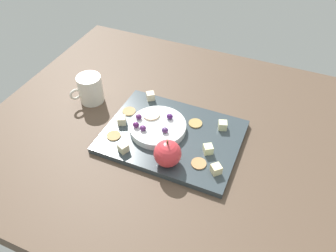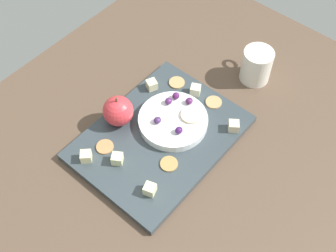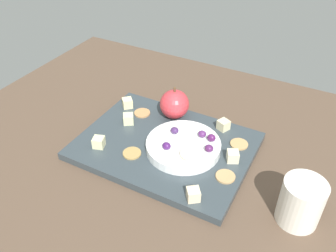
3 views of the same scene
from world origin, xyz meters
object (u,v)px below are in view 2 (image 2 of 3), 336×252
grape_1 (178,129)px  platter (160,137)px  cheese_cube_0 (195,90)px  grape_3 (169,101)px  cheese_cube_3 (86,156)px  cup (256,65)px  cracker_3 (215,103)px  apple_whole (118,111)px  cheese_cube_4 (152,85)px  cheese_cube_1 (150,189)px  apple_slice_0 (191,115)px  cracker_1 (169,164)px  cracker_2 (177,83)px  grape_0 (158,120)px  cheese_cube_5 (117,159)px  cracker_0 (105,147)px  cheese_cube_2 (234,126)px  grape_2 (176,96)px  grape_4 (189,101)px  serving_dish (173,121)px

grape_1 → platter: bearing=125.1°
cheese_cube_0 → grape_3: grape_3 is taller
cheese_cube_3 → cup: cup is taller
cheese_cube_0 → cracker_3: cheese_cube_0 is taller
cup → apple_whole: bearing=154.5°
cheese_cube_4 → cracker_3: 16.94cm
cheese_cube_1 → cracker_3: cheese_cube_1 is taller
apple_slice_0 → cracker_1: bearing=-163.2°
cracker_2 → grape_0: (-13.82, -5.51, 2.68)cm
grape_3 → cracker_2: bearing=25.8°
cheese_cube_5 → cracker_2: bearing=10.2°
apple_whole → cheese_cube_3: bearing=-171.0°
cracker_1 → cup: (36.26, 0.89, 2.65)cm
grape_0 → cup: size_ratio=0.19×
cracker_0 → apple_slice_0: bearing=-29.2°
cheese_cube_0 → cheese_cube_2: bearing=-101.9°
cheese_cube_0 → cracker_2: size_ratio=0.60×
cheese_cube_2 → grape_2: bearing=100.4°
grape_4 → apple_whole: bearing=142.6°
cheese_cube_2 → platter: bearing=136.2°
grape_3 → grape_4: same height
grape_0 → cup: bearing=-14.8°
serving_dish → grape_4: size_ratio=8.86×
cheese_cube_0 → cup: size_ratio=0.24×
cheese_cube_5 → cracker_3: bearing=-13.8°
cracker_0 → grape_0: grape_0 is taller
cheese_cube_5 → grape_3: size_ratio=1.29×
cheese_cube_2 → grape_2: 15.98cm
platter → cheese_cube_4: bearing=48.8°
apple_whole → grape_1: bearing=-68.6°
cheese_cube_4 → grape_3: 8.18cm
serving_dish → cracker_2: size_ratio=4.10×
cheese_cube_1 → grape_3: size_ratio=1.29×
cheese_cube_5 → cheese_cube_0: bearing=-1.8°
grape_2 → grape_3: 2.43cm
cheese_cube_4 → apple_slice_0: (-1.84, -14.35, 1.19)cm
serving_dish → grape_2: size_ratio=8.86×
cheese_cube_5 → grape_3: bearing=3.3°
platter → cracker_1: 8.43cm
cheese_cube_2 → apple_slice_0: size_ratio=0.48×
serving_dish → grape_0: bearing=146.7°
cheese_cube_4 → cracker_3: size_ratio=0.60×
serving_dish → grape_1: size_ratio=8.86×
cheese_cube_3 → grape_0: (17.46, -6.48, 1.65)cm
cracker_0 → grape_3: (18.46, -3.89, 2.71)cm
cheese_cube_0 → apple_slice_0: size_ratio=0.48×
serving_dish → cheese_cube_5: size_ratio=6.88×
apple_whole → cheese_cube_2: bearing=-55.1°
grape_2 → cup: bearing=-23.4°
cheese_cube_1 → serving_dish: bearing=24.8°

